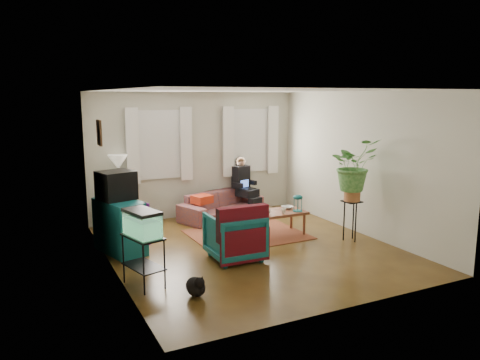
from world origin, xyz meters
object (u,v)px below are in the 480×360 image
dresser (120,226)px  coffee_table (276,223)px  plant_stand (351,221)px  sofa (222,201)px  armchair (235,234)px  aquarium_stand (144,261)px  side_table (120,207)px

dresser → coffee_table: dresser is taller
dresser → plant_stand: (3.78, -1.16, -0.07)m
sofa → armchair: (-0.83, -2.38, 0.04)m
aquarium_stand → dresser: bearing=74.4°
dresser → aquarium_stand: size_ratio=1.39×
sofa → armchair: size_ratio=2.30×
coffee_table → aquarium_stand: bearing=-155.5°
sofa → armchair: armchair is taller
armchair → plant_stand: armchair is taller
side_table → armchair: size_ratio=0.91×
dresser → coffee_table: 2.78m
sofa → plant_stand: bearing=-79.3°
coffee_table → plant_stand: (1.02, -0.86, 0.14)m
aquarium_stand → sofa: bearing=34.6°
aquarium_stand → plant_stand: plant_stand is taller
armchair → dresser: bearing=-34.6°
sofa → armchair: bearing=-128.5°
sofa → coffee_table: bearing=-95.4°
dresser → plant_stand: 3.95m
side_table → sofa: bearing=-9.4°
dresser → aquarium_stand: dresser is taller
side_table → plant_stand: 4.41m
dresser → armchair: size_ratio=1.19×
armchair → plant_stand: (2.24, -0.05, -0.05)m
side_table → plant_stand: size_ratio=1.03×
aquarium_stand → armchair: 1.61m
aquarium_stand → plant_stand: size_ratio=0.97×
armchair → plant_stand: 2.24m
dresser → aquarium_stand: (-0.01, -1.53, -0.09)m
aquarium_stand → plant_stand: (3.79, 0.38, 0.01)m
coffee_table → plant_stand: 1.34m
sofa → coffee_table: sofa is taller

